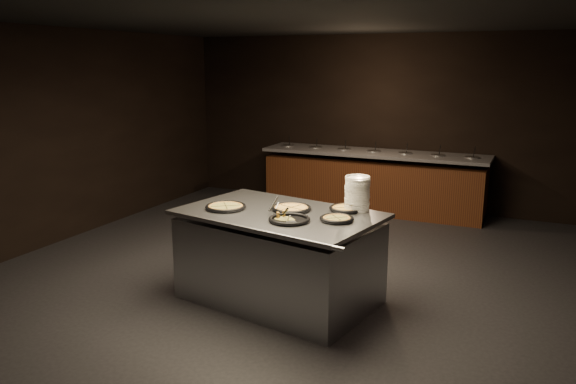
% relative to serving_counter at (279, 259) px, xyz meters
% --- Properties ---
extents(room, '(7.02, 8.02, 2.92)m').
position_rel_serving_counter_xyz_m(room, '(-0.13, 0.38, 1.00)').
color(room, black).
rests_on(room, ground).
extents(salad_bar, '(3.70, 0.83, 1.18)m').
position_rel_serving_counter_xyz_m(salad_bar, '(-0.13, 3.94, -0.02)').
color(salad_bar, '#4F2A12').
rests_on(salad_bar, ground).
extents(serving_counter, '(2.18, 1.63, 0.95)m').
position_rel_serving_counter_xyz_m(serving_counter, '(0.00, 0.00, 0.00)').
color(serving_counter, '#ACAFB4').
rests_on(serving_counter, ground).
extents(plate_stack, '(0.25, 0.25, 0.35)m').
position_rel_serving_counter_xyz_m(plate_stack, '(0.71, 0.37, 0.67)').
color(plate_stack, white).
rests_on(plate_stack, serving_counter).
extents(pan_veggie_whole, '(0.42, 0.42, 0.04)m').
position_rel_serving_counter_xyz_m(pan_veggie_whole, '(-0.56, -0.10, 0.52)').
color(pan_veggie_whole, black).
rests_on(pan_veggie_whole, serving_counter).
extents(pan_cheese_whole, '(0.41, 0.41, 0.04)m').
position_rel_serving_counter_xyz_m(pan_cheese_whole, '(0.08, 0.12, 0.52)').
color(pan_cheese_whole, black).
rests_on(pan_cheese_whole, serving_counter).
extents(pan_cheese_slices_a, '(0.35, 0.35, 0.04)m').
position_rel_serving_counter_xyz_m(pan_cheese_slices_a, '(0.60, 0.34, 0.52)').
color(pan_cheese_slices_a, black).
rests_on(pan_cheese_slices_a, serving_counter).
extents(pan_cheese_slices_b, '(0.40, 0.40, 0.04)m').
position_rel_serving_counter_xyz_m(pan_cheese_slices_b, '(0.24, -0.27, 0.52)').
color(pan_cheese_slices_b, black).
rests_on(pan_cheese_slices_b, serving_counter).
extents(pan_veggie_slices, '(0.33, 0.33, 0.04)m').
position_rel_serving_counter_xyz_m(pan_veggie_slices, '(0.64, -0.06, 0.52)').
color(pan_veggie_slices, black).
rests_on(pan_veggie_slices, serving_counter).
extents(server_left, '(0.09, 0.31, 0.15)m').
position_rel_serving_counter_xyz_m(server_left, '(-0.03, -0.02, 0.57)').
color(server_left, '#ACAFB4').
rests_on(server_left, serving_counter).
extents(server_right, '(0.24, 0.23, 0.15)m').
position_rel_serving_counter_xyz_m(server_right, '(0.23, -0.29, 0.57)').
color(server_right, '#ACAFB4').
rests_on(server_right, serving_counter).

